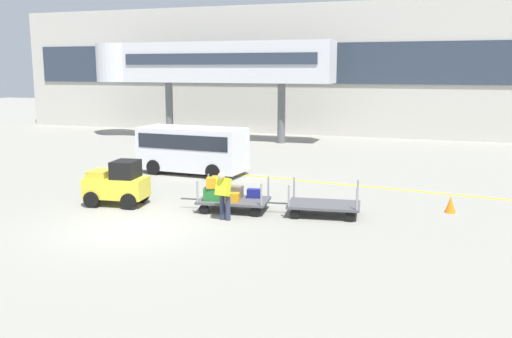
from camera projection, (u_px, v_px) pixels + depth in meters
name	position (u px, v px, depth m)	size (l,w,h in m)	color
ground_plane	(133.00, 228.00, 16.69)	(120.00, 120.00, 0.00)	gray
apron_lead_line	(323.00, 182.00, 23.29)	(20.79, 0.20, 0.01)	yellow
terminal_building	(322.00, 70.00, 40.04)	(48.99, 2.51, 9.19)	#BCB7AD
jet_bridge	(199.00, 63.00, 36.61)	(16.56, 3.00, 6.40)	silver
baggage_tug	(117.00, 184.00, 19.35)	(2.23, 1.47, 1.58)	gold
baggage_cart_lead	(229.00, 195.00, 18.60)	(3.07, 1.69, 1.18)	#4C4C4F
baggage_cart_middle	(324.00, 205.00, 18.01)	(3.07, 1.69, 1.10)	#4C4C4F
baggage_handler	(224.00, 194.00, 17.33)	(0.44, 0.46, 1.56)	#2D334C
shuttle_van	(192.00, 147.00, 25.06)	(4.91, 2.21, 2.10)	silver
safety_cone_far	(451.00, 205.00, 18.39)	(0.36, 0.36, 0.55)	orange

